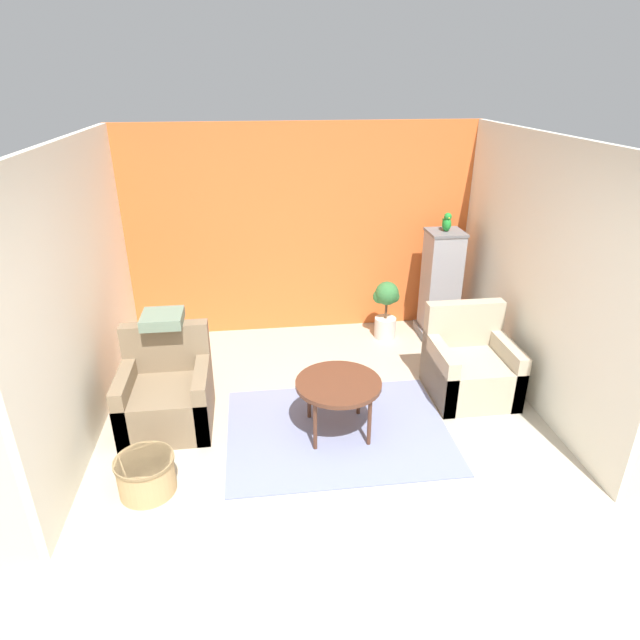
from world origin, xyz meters
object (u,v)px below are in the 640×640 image
object	(u,v)px
parrot	(447,222)
wicker_basket	(146,474)
birdcage	(440,286)
potted_plant	(386,306)
armchair_left	(167,396)
coffee_table	(338,386)
armchair_right	(470,368)

from	to	relation	value
parrot	wicker_basket	world-z (taller)	parrot
birdcage	parrot	distance (m)	0.78
birdcage	parrot	size ratio (longest dim) A/B	6.02
birdcage	potted_plant	bearing A→B (deg)	178.26
birdcage	wicker_basket	bearing A→B (deg)	-142.76
birdcage	parrot	xyz separation A→B (m)	(0.00, 0.00, 0.78)
armchair_left	coffee_table	bearing A→B (deg)	-12.41
birdcage	wicker_basket	world-z (taller)	birdcage
coffee_table	armchair_left	size ratio (longest dim) A/B	0.85
wicker_basket	potted_plant	bearing A→B (deg)	44.09
armchair_right	potted_plant	distance (m)	1.46
armchair_right	wicker_basket	xyz separation A→B (m)	(-2.99, -1.03, -0.12)
coffee_table	birdcage	distance (m)	2.36
armchair_left	wicker_basket	size ratio (longest dim) A/B	1.95
coffee_table	armchair_right	size ratio (longest dim) A/B	0.85
coffee_table	armchair_left	distance (m)	1.57
coffee_table	armchair_right	world-z (taller)	armchair_right
armchair_right	birdcage	distance (m)	1.38
potted_plant	parrot	bearing A→B (deg)	-1.58
potted_plant	birdcage	bearing A→B (deg)	-1.74
armchair_left	armchair_right	world-z (taller)	same
parrot	coffee_table	bearing A→B (deg)	-130.23
potted_plant	wicker_basket	distance (m)	3.43
wicker_basket	coffee_table	bearing A→B (deg)	19.58
birdcage	potted_plant	distance (m)	0.69
parrot	potted_plant	xyz separation A→B (m)	(-0.65, 0.02, -1.01)
armchair_right	potted_plant	world-z (taller)	armchair_right
coffee_table	potted_plant	xyz separation A→B (m)	(0.87, 1.82, -0.06)
parrot	wicker_basket	bearing A→B (deg)	-142.74
birdcage	coffee_table	bearing A→B (deg)	-130.26
armchair_right	parrot	bearing A→B (deg)	84.93
coffee_table	birdcage	xyz separation A→B (m)	(1.52, 1.80, 0.17)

